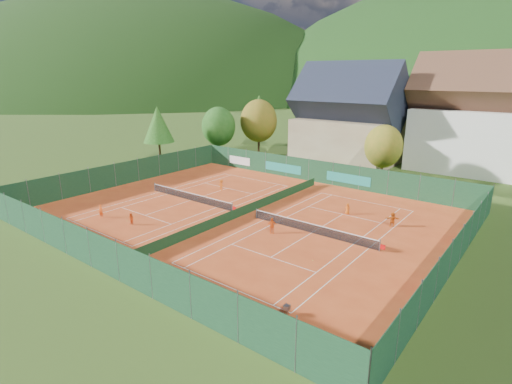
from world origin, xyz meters
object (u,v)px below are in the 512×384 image
object	(u,v)px
hotel_block_a	(490,122)
player_left_far	(221,185)
chalet	(348,122)
player_left_near	(101,211)
ball_hopper	(287,307)
player_right_near	(272,226)
player_right_far_b	(392,219)
player_left_mid	(131,219)
player_right_far_a	(348,209)

from	to	relation	value
hotel_block_a	player_left_far	distance (m)	39.58
chalet	player_left_near	xyz separation A→B (m)	(-7.97, -39.49, -5.93)
ball_hopper	player_right_near	xyz separation A→B (m)	(-8.27, 10.01, 0.18)
hotel_block_a	player_right_far_b	bearing A→B (deg)	-95.31
player_left_near	player_right_near	distance (m)	17.64
player_left_mid	hotel_block_a	bearing A→B (deg)	58.55
player_left_near	player_left_mid	bearing A→B (deg)	-9.45
player_left_mid	player_right_near	world-z (taller)	player_right_near
hotel_block_a	ball_hopper	distance (m)	48.81
player_left_mid	player_right_far_a	size ratio (longest dim) A/B	0.99
chalet	player_left_far	bearing A→B (deg)	-101.33
player_right_far_a	player_right_near	bearing A→B (deg)	45.48
chalet	player_right_near	bearing A→B (deg)	-75.87
player_left_mid	player_right_far_b	world-z (taller)	player_right_far_b
player_right_near	player_right_far_a	bearing A→B (deg)	28.51
ball_hopper	player_right_far_a	distance (m)	19.63
ball_hopper	player_left_near	distance (m)	24.52
player_left_near	player_right_far_a	size ratio (longest dim) A/B	1.15
chalet	player_right_far_b	bearing A→B (deg)	-55.76
player_left_far	player_right_near	xyz separation A→B (m)	(13.09, -7.48, 0.05)
ball_hopper	player_left_mid	size ratio (longest dim) A/B	0.67
ball_hopper	player_right_far_b	size ratio (longest dim) A/B	0.56
player_right_far_a	player_left_mid	bearing A→B (deg)	21.04
player_left_mid	player_right_far_a	distance (m)	21.73
player_left_near	player_right_near	xyz separation A→B (m)	(16.09, 7.23, 0.05)
hotel_block_a	player_right_far_a	size ratio (longest dim) A/B	17.93
ball_hopper	player_right_near	size ratio (longest dim) A/B	0.54
player_right_far_a	hotel_block_a	bearing A→B (deg)	-129.37
player_right_far_a	player_right_far_b	world-z (taller)	player_right_far_b
player_right_near	chalet	bearing A→B (deg)	62.43
ball_hopper	player_right_far_b	bearing A→B (deg)	90.51
player_left_mid	player_right_far_b	bearing A→B (deg)	32.35
player_right_near	player_left_far	bearing A→B (deg)	108.54
chalet	player_right_near	xyz separation A→B (m)	(8.12, -32.26, -5.89)
player_left_mid	player_left_far	bearing A→B (deg)	90.19
player_left_mid	player_left_far	world-z (taller)	player_left_far
hotel_block_a	ball_hopper	size ratio (longest dim) A/B	27.00
player_left_far	player_right_far_a	distance (m)	16.38
player_left_near	hotel_block_a	bearing A→B (deg)	41.33
player_left_mid	player_right_far_b	size ratio (longest dim) A/B	0.83
player_right_far_a	player_left_far	bearing A→B (deg)	-19.52
player_right_near	player_right_far_a	xyz separation A→B (m)	(3.23, 8.97, -0.14)
chalet	player_left_mid	bearing A→B (deg)	-95.60
player_left_mid	player_right_far_a	xyz separation A→B (m)	(15.16, 15.57, 0.01)
player_left_near	player_right_far_a	xyz separation A→B (m)	(19.32, 16.20, -0.09)
ball_hopper	player_left_far	bearing A→B (deg)	140.69
hotel_block_a	player_left_mid	size ratio (longest dim) A/B	18.17
player_right_far_b	hotel_block_a	bearing A→B (deg)	-125.32
hotel_block_a	player_left_near	world-z (taller)	hotel_block_a
chalet	player_left_far	xyz separation A→B (m)	(-4.97, -24.78, -5.94)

